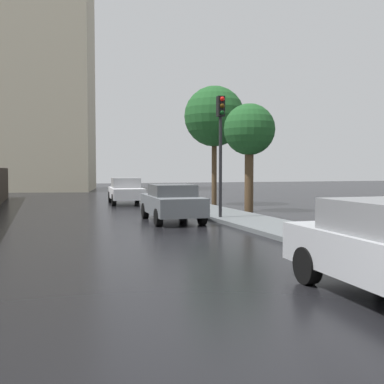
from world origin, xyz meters
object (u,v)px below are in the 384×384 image
object	(u,v)px
car_grey_mid_road	(172,202)
street_tree_mid	(249,131)
street_tree_far	(214,117)
car_white_far_ahead	(126,191)
traffic_light	(221,134)

from	to	relation	value
car_grey_mid_road	street_tree_mid	distance (m)	5.92
street_tree_mid	street_tree_far	world-z (taller)	street_tree_far
car_white_far_ahead	street_tree_far	size ratio (longest dim) A/B	0.65
car_white_far_ahead	street_tree_far	distance (m)	6.35
car_white_far_ahead	street_tree_far	xyz separation A→B (m)	(4.38, -2.28, 4.00)
street_tree_far	street_tree_mid	bearing A→B (deg)	-88.41
car_grey_mid_road	street_tree_mid	bearing A→B (deg)	33.92
car_grey_mid_road	car_white_far_ahead	xyz separation A→B (m)	(-0.11, 9.09, 0.03)
car_grey_mid_road	car_white_far_ahead	world-z (taller)	car_white_far_ahead
car_white_far_ahead	traffic_light	xyz separation A→B (m)	(1.90, -9.46, 2.50)
car_grey_mid_road	traffic_light	size ratio (longest dim) A/B	0.90
car_grey_mid_road	car_white_far_ahead	size ratio (longest dim) A/B	0.97
street_tree_far	car_white_far_ahead	bearing A→B (deg)	152.49
car_white_far_ahead	car_grey_mid_road	bearing A→B (deg)	-85.16
street_tree_mid	car_grey_mid_road	bearing A→B (deg)	-148.58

